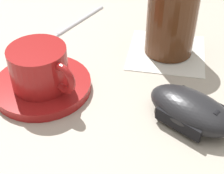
{
  "coord_description": "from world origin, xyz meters",
  "views": [
    {
      "loc": [
        -0.19,
        0.35,
        0.32
      ],
      "look_at": [
        -0.02,
        0.04,
        0.03
      ],
      "focal_mm": 55.0,
      "sensor_mm": 36.0,
      "label": 1
    }
  ],
  "objects_px": {
    "drinking_glass": "(171,21)",
    "pen": "(79,20)",
    "coffee_cup": "(40,68)",
    "saucer": "(43,85)",
    "computer_mouse": "(191,110)"
  },
  "relations": [
    {
      "from": "saucer",
      "to": "computer_mouse",
      "type": "xyz_separation_m",
      "value": [
        -0.21,
        -0.04,
        0.01
      ]
    },
    {
      "from": "coffee_cup",
      "to": "drinking_glass",
      "type": "relative_size",
      "value": 0.98
    },
    {
      "from": "coffee_cup",
      "to": "drinking_glass",
      "type": "distance_m",
      "value": 0.22
    },
    {
      "from": "computer_mouse",
      "to": "drinking_glass",
      "type": "xyz_separation_m",
      "value": [
        0.09,
        -0.14,
        0.04
      ]
    },
    {
      "from": "saucer",
      "to": "drinking_glass",
      "type": "xyz_separation_m",
      "value": [
        -0.12,
        -0.18,
        0.05
      ]
    },
    {
      "from": "drinking_glass",
      "to": "pen",
      "type": "relative_size",
      "value": 0.75
    },
    {
      "from": "saucer",
      "to": "coffee_cup",
      "type": "height_order",
      "value": "coffee_cup"
    },
    {
      "from": "saucer",
      "to": "pen",
      "type": "xyz_separation_m",
      "value": [
        0.07,
        -0.2,
        -0.0
      ]
    },
    {
      "from": "drinking_glass",
      "to": "computer_mouse",
      "type": "bearing_deg",
      "value": 122.26
    },
    {
      "from": "saucer",
      "to": "drinking_glass",
      "type": "distance_m",
      "value": 0.22
    },
    {
      "from": "drinking_glass",
      "to": "pen",
      "type": "bearing_deg",
      "value": -3.88
    },
    {
      "from": "coffee_cup",
      "to": "computer_mouse",
      "type": "distance_m",
      "value": 0.21
    },
    {
      "from": "pen",
      "to": "coffee_cup",
      "type": "bearing_deg",
      "value": 110.07
    },
    {
      "from": "saucer",
      "to": "drinking_glass",
      "type": "bearing_deg",
      "value": -123.02
    },
    {
      "from": "saucer",
      "to": "pen",
      "type": "height_order",
      "value": "saucer"
    }
  ]
}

